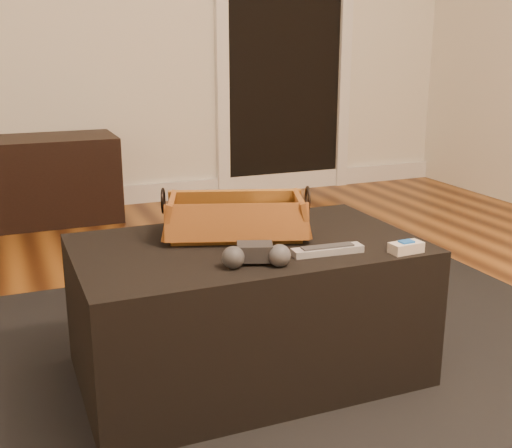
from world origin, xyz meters
name	(u,v)px	position (x,y,z in m)	size (l,w,h in m)	color
baseboard	(96,198)	(0.00, 2.73, 0.06)	(5.00, 0.04, 0.12)	white
doorway_opening	(285,39)	(1.30, 2.73, 1.02)	(0.82, 0.02, 2.00)	black
door_jamb_left	(222,39)	(0.85, 2.72, 1.02)	(0.08, 0.05, 2.05)	white
door_jamb_right	(345,40)	(1.75, 2.72, 1.02)	(0.08, 0.05, 2.05)	white
media_cabinet	(5,183)	(-0.52, 2.51, 0.24)	(1.24, 0.45, 0.49)	black
area_rug	(254,380)	(0.10, 0.34, 0.01)	(2.60, 2.00, 0.01)	black
ottoman	(247,309)	(0.10, 0.39, 0.22)	(1.00, 0.60, 0.42)	black
tv_remote	(229,229)	(0.07, 0.46, 0.46)	(0.23, 0.05, 0.02)	black
cloth_bundle	(273,217)	(0.21, 0.46, 0.48)	(0.12, 0.08, 0.07)	tan
wicker_basket	(236,220)	(0.10, 0.47, 0.48)	(0.48, 0.35, 0.15)	#976322
game_controller	(256,255)	(0.05, 0.20, 0.46)	(0.19, 0.13, 0.06)	#232325
silver_remote	(327,250)	(0.27, 0.21, 0.44)	(0.21, 0.06, 0.02)	#AAACB2
cream_gadget	(406,247)	(0.48, 0.14, 0.45)	(0.10, 0.05, 0.03)	beige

